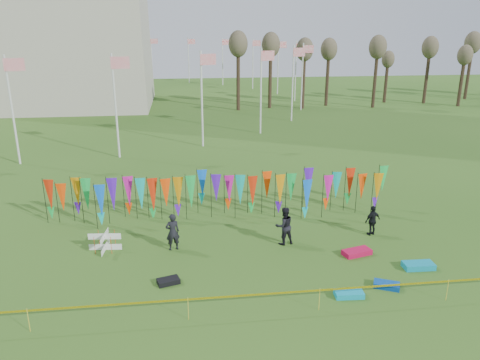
{
  "coord_description": "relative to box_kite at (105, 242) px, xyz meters",
  "views": [
    {
      "loc": [
        -1.81,
        -15.76,
        9.87
      ],
      "look_at": [
        0.97,
        6.0,
        2.65
      ],
      "focal_mm": 35.0,
      "sensor_mm": 36.0,
      "label": 1
    }
  ],
  "objects": [
    {
      "name": "caution_tape_near",
      "position": [
        5.3,
        -5.93,
        0.35
      ],
      "size": [
        26.0,
        0.02,
        0.9
      ],
      "color": "#ECDE04",
      "rests_on": "ground"
    },
    {
      "name": "kite_bag_red",
      "position": [
        11.4,
        -1.91,
        -0.31
      ],
      "size": [
        1.41,
        0.91,
        0.24
      ],
      "primitive_type": "cube",
      "rotation": [
        0.0,
        0.0,
        0.26
      ],
      "color": "#C50D3F",
      "rests_on": "ground"
    },
    {
      "name": "banner_row",
      "position": [
        5.8,
        3.3,
        1.05
      ],
      "size": [
        18.64,
        0.64,
        2.36
      ],
      "color": "black",
      "rests_on": "ground"
    },
    {
      "name": "person_left",
      "position": [
        3.12,
        -0.33,
        0.46
      ],
      "size": [
        0.74,
        0.62,
        1.77
      ],
      "primitive_type": "imported",
      "rotation": [
        0.0,
        0.0,
        3.39
      ],
      "color": "black",
      "rests_on": "ground"
    },
    {
      "name": "person_mid",
      "position": [
        8.34,
        -0.38,
        0.5
      ],
      "size": [
        1.0,
        0.74,
        1.85
      ],
      "primitive_type": "imported",
      "rotation": [
        0.0,
        0.0,
        3.36
      ],
      "color": "black",
      "rests_on": "ground"
    },
    {
      "name": "box_kite",
      "position": [
        0.0,
        0.0,
        0.0
      ],
      "size": [
        0.77,
        0.77,
        0.86
      ],
      "rotation": [
        0.0,
        0.0,
        -0.1
      ],
      "color": "red",
      "rests_on": "ground"
    },
    {
      "name": "kite_bag_teal",
      "position": [
        13.56,
        -3.46,
        -0.3
      ],
      "size": [
        1.32,
        0.66,
        0.25
      ],
      "primitive_type": "cube",
      "rotation": [
        0.0,
        0.0,
        -0.03
      ],
      "color": "#0D95B7",
      "rests_on": "ground"
    },
    {
      "name": "kite_bag_black",
      "position": [
        2.94,
        -3.36,
        -0.33
      ],
      "size": [
        0.98,
        0.73,
        0.2
      ],
      "primitive_type": "cube",
      "rotation": [
        0.0,
        0.0,
        0.29
      ],
      "color": "black",
      "rests_on": "ground"
    },
    {
      "name": "ground",
      "position": [
        5.52,
        -4.45,
        -0.43
      ],
      "size": [
        160.0,
        160.0,
        0.0
      ],
      "primitive_type": "plane",
      "color": "#2B5518",
      "rests_on": "ground"
    },
    {
      "name": "tree_line",
      "position": [
        37.52,
        39.55,
        5.74
      ],
      "size": [
        53.92,
        1.92,
        7.84
      ],
      "color": "#392D1C",
      "rests_on": "ground"
    },
    {
      "name": "person_right",
      "position": [
        12.9,
        0.06,
        0.33
      ],
      "size": [
        1.01,
        0.78,
        1.53
      ],
      "primitive_type": "imported",
      "rotation": [
        0.0,
        0.0,
        3.49
      ],
      "color": "black",
      "rests_on": "ground"
    },
    {
      "name": "kite_bag_turquoise",
      "position": [
        9.84,
        -5.2,
        -0.32
      ],
      "size": [
        1.12,
        0.61,
        0.22
      ],
      "primitive_type": "cube",
      "rotation": [
        0.0,
        0.0,
        -0.06
      ],
      "color": "#0DA8CC",
      "rests_on": "ground"
    },
    {
      "name": "kite_bag_blue",
      "position": [
        11.55,
        -4.77,
        -0.32
      ],
      "size": [
        1.12,
        0.9,
        0.21
      ],
      "primitive_type": "cube",
      "rotation": [
        0.0,
        0.0,
        -0.45
      ],
      "color": "#0A47A7",
      "rests_on": "ground"
    },
    {
      "name": "flagpole_ring",
      "position": [
        -8.48,
        43.55,
        3.57
      ],
      "size": [
        57.4,
        56.16,
        8.0
      ],
      "color": "silver",
      "rests_on": "ground"
    }
  ]
}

